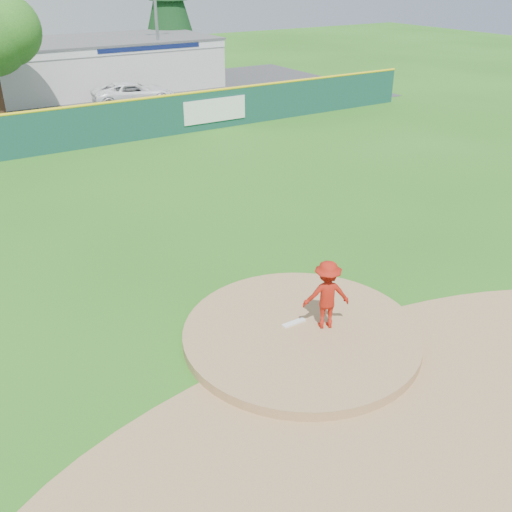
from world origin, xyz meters
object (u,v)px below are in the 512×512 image
pool_building_grp (103,64)px  van (134,93)px  pitcher (327,295)px  light_pole_right (155,4)px

pool_building_grp → van: bearing=-92.0°
pitcher → pool_building_grp: pool_building_grp is taller
pitcher → light_pole_right: 30.67m
light_pole_right → pitcher: bearing=-106.1°
pitcher → van: (5.21, 25.87, -0.37)m
van → pool_building_grp: 6.35m
van → pool_building_grp: pool_building_grp is taller
van → light_pole_right: size_ratio=0.51×
van → pool_building_grp: bearing=5.8°
van → light_pole_right: (3.22, 3.28, 4.82)m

